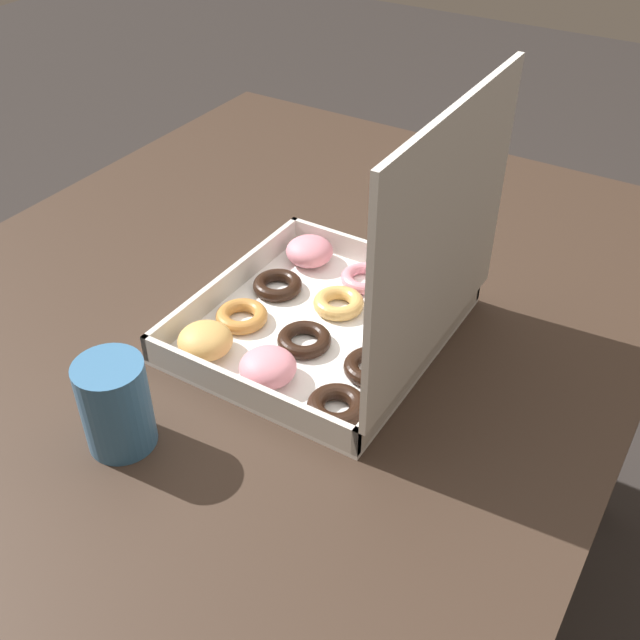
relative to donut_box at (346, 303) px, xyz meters
The scene contains 4 objects.
ground_plane 0.83m from the donut_box, 109.49° to the right, with size 8.00×8.00×0.00m, color #2D2826.
dining_table 0.21m from the donut_box, 109.49° to the right, with size 1.18×0.98×0.76m.
donut_box is the anchor object (origin of this frame).
coffee_mug 0.31m from the donut_box, 23.33° to the right, with size 0.08×0.08×0.11m.
Camera 1 is at (0.70, 0.50, 1.38)m, focal length 42.00 mm.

